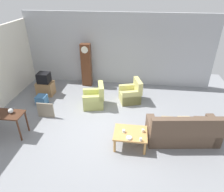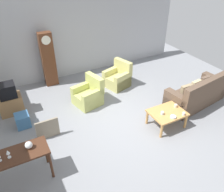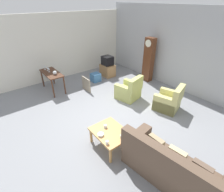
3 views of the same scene
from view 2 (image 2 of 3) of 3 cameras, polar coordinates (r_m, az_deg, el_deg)
The scene contains 18 objects.
ground_plane at distance 6.76m, azimuth 3.83°, elevation -5.96°, with size 10.40×10.40×0.00m, color gray.
garage_door_wall at distance 8.91m, azimuth -8.33°, elevation 15.43°, with size 8.40×0.16×3.20m, color #ADAFB5.
couch_floral at distance 7.70m, azimuth 20.63°, elevation 0.33°, with size 2.20×1.15×1.04m.
armchair_olive_near at distance 7.30m, azimuth -5.92°, elevation 0.16°, with size 0.94×0.92×0.92m.
armchair_olive_far at distance 8.25m, azimuth 1.45°, elevation 4.49°, with size 0.98×0.96×0.92m.
coffee_table_wood at distance 6.48m, azimuth 13.68°, elevation -4.41°, with size 0.96×0.76×0.47m.
console_table_dark at distance 5.16m, azimuth -22.89°, elevation -14.24°, with size 1.30×0.56×0.79m.
grandfather_clock at distance 8.37m, azimuth -15.72°, elevation 8.79°, with size 0.44×0.30×1.95m.
tv_stand_cabinet at distance 7.53m, azimuth -24.04°, elevation -1.95°, with size 0.68×0.52×0.57m, color #997047.
tv_crt at distance 7.28m, azimuth -24.90°, elevation 1.24°, with size 0.48×0.44×0.42m, color black.
framed_picture_leaning at distance 6.24m, azimuth -15.87°, elevation -7.97°, with size 0.60×0.05×0.56m, color gray.
storage_box_blue at distance 6.90m, azimuth -21.54°, elevation -5.70°, with size 0.38×0.40×0.39m, color teal.
glass_dome_cloche at distance 5.05m, azimuth -20.20°, elevation -11.50°, with size 0.16×0.16×0.16m, color silver.
cup_white_porcelain at distance 6.42m, azimuth 17.56°, elevation -4.28°, with size 0.07×0.07×0.09m, color white.
cup_blue_rimmed at distance 6.30m, azimuth 12.51°, elevation -4.19°, with size 0.08×0.08×0.09m, color silver.
cup_cream_tall at distance 6.67m, azimuth 15.71°, elevation -2.37°, with size 0.09×0.09×0.09m, color beige.
bowl_white_stacked at distance 6.26m, azimuth 15.11°, elevation -5.09°, with size 0.15×0.15×0.05m, color white.
wine_glass_short at distance 4.97m, azimuth -24.71°, elevation -12.87°, with size 0.08×0.08×0.20m.
Camera 2 is at (-2.86, -4.41, 4.25)m, focal length 36.37 mm.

